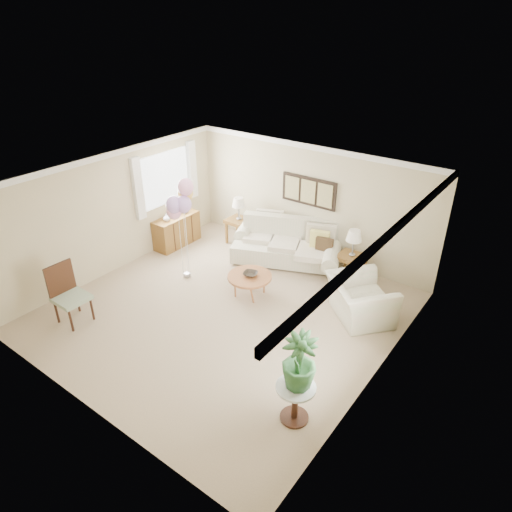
% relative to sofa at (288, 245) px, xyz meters
% --- Properties ---
extents(ground_plane, '(6.00, 6.00, 0.00)m').
position_rel_sofa_xyz_m(ground_plane, '(0.15, -2.43, -0.38)').
color(ground_plane, tan).
extents(room_shell, '(6.04, 6.04, 2.60)m').
position_rel_sofa_xyz_m(room_shell, '(0.04, -2.34, 1.24)').
color(room_shell, '#C9B890').
rests_on(room_shell, ground).
extents(wall_art_triptych, '(1.35, 0.06, 0.65)m').
position_rel_sofa_xyz_m(wall_art_triptych, '(0.15, 0.53, 1.17)').
color(wall_art_triptych, black).
rests_on(wall_art_triptych, ground).
extents(sofa, '(2.99, 1.86, 0.97)m').
position_rel_sofa_xyz_m(sofa, '(0.00, 0.00, 0.00)').
color(sofa, beige).
rests_on(sofa, ground).
extents(end_table_left, '(0.57, 0.52, 0.63)m').
position_rel_sofa_xyz_m(end_table_left, '(-1.45, 0.04, 0.14)').
color(end_table_left, brown).
rests_on(end_table_left, ground).
extents(end_table_right, '(0.56, 0.51, 0.61)m').
position_rel_sofa_xyz_m(end_table_right, '(1.56, 0.01, 0.13)').
color(end_table_right, brown).
rests_on(end_table_right, ground).
extents(lamp_left, '(0.32, 0.32, 0.56)m').
position_rel_sofa_xyz_m(lamp_left, '(-1.45, 0.04, 0.67)').
color(lamp_left, gray).
rests_on(lamp_left, end_table_left).
extents(lamp_right, '(0.33, 0.33, 0.58)m').
position_rel_sofa_xyz_m(lamp_right, '(1.56, 0.01, 0.67)').
color(lamp_right, gray).
rests_on(lamp_right, end_table_right).
extents(coffee_table, '(0.89, 0.89, 0.45)m').
position_rel_sofa_xyz_m(coffee_table, '(0.17, -1.67, 0.03)').
color(coffee_table, '#A26844').
rests_on(coffee_table, ground).
extents(decor_bowl, '(0.35, 0.35, 0.07)m').
position_rel_sofa_xyz_m(decor_bowl, '(0.18, -1.66, 0.10)').
color(decor_bowl, '#2C261F').
rests_on(decor_bowl, coffee_table).
extents(armchair, '(1.56, 1.55, 0.76)m').
position_rel_sofa_xyz_m(armchair, '(2.27, -1.05, -0.00)').
color(armchair, beige).
rests_on(armchair, ground).
extents(side_table, '(0.56, 0.56, 0.61)m').
position_rel_sofa_xyz_m(side_table, '(2.60, -3.83, 0.07)').
color(side_table, silver).
rests_on(side_table, ground).
extents(potted_plant, '(0.61, 0.61, 0.85)m').
position_rel_sofa_xyz_m(potted_plant, '(2.60, -3.79, 0.64)').
color(potted_plant, '#205327').
rests_on(potted_plant, side_table).
extents(accent_chair, '(0.56, 0.56, 1.13)m').
position_rel_sofa_xyz_m(accent_chair, '(-1.97, -4.29, 0.20)').
color(accent_chair, gray).
rests_on(accent_chair, ground).
extents(credenza, '(0.46, 1.20, 0.74)m').
position_rel_sofa_xyz_m(credenza, '(-2.61, -0.93, -0.01)').
color(credenza, brown).
rests_on(credenza, ground).
extents(vase_white, '(0.19, 0.19, 0.17)m').
position_rel_sofa_xyz_m(vase_white, '(-2.59, -1.23, 0.44)').
color(vase_white, silver).
rests_on(vase_white, credenza).
extents(vase_sage, '(0.21, 0.21, 0.18)m').
position_rel_sofa_xyz_m(vase_sage, '(-2.59, -0.64, 0.44)').
color(vase_sage, '#B2C9A6').
rests_on(vase_sage, credenza).
extents(balloon_cluster, '(0.54, 0.62, 2.23)m').
position_rel_sofa_xyz_m(balloon_cluster, '(-1.33, -1.94, 1.38)').
color(balloon_cluster, gray).
rests_on(balloon_cluster, ground).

